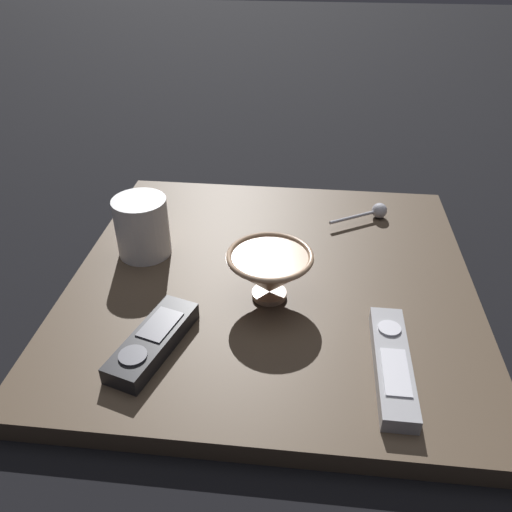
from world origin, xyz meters
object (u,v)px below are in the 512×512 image
Objects in this scene: tv_remote_far at (153,341)px; cereal_bowl at (269,273)px; teaspoon at (376,211)px; tv_remote_near at (392,363)px; coffee_mug at (142,226)px.

cereal_bowl is at bearing -138.12° from tv_remote_far.
tv_remote_far is at bearing 50.04° from teaspoon.
coffee_mug is at bearing -30.81° from tv_remote_near.
cereal_bowl is 1.17× the size of teaspoon.
coffee_mug reaches higher than teaspoon.
tv_remote_far is (0.14, 0.12, -0.03)m from cereal_bowl.
cereal_bowl is 0.21m from tv_remote_near.
coffee_mug is at bearing -71.15° from tv_remote_far.
tv_remote_near is at bearing 179.03° from tv_remote_far.
coffee_mug is 0.42m from teaspoon.
cereal_bowl is 0.76× the size of tv_remote_far.
coffee_mug is 0.60× the size of tv_remote_near.
teaspoon is 0.65× the size of tv_remote_far.
tv_remote_far reaches higher than tv_remote_near.
cereal_bowl reaches higher than teaspoon.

